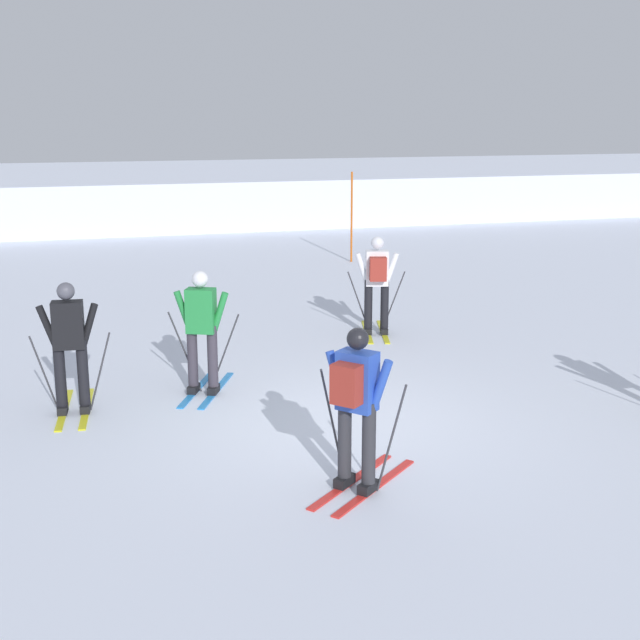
{
  "coord_description": "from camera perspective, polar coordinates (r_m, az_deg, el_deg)",
  "views": [
    {
      "loc": [
        -3.04,
        -9.45,
        3.75
      ],
      "look_at": [
        0.27,
        1.81,
        0.9
      ],
      "focal_mm": 48.11,
      "sensor_mm": 36.0,
      "label": 1
    }
  ],
  "objects": [
    {
      "name": "far_snow_ridge",
      "position": [
        31.43,
        -10.84,
        8.03
      ],
      "size": [
        80.0,
        8.64,
        1.6
      ],
      "primitive_type": "cube",
      "color": "silver",
      "rests_on": "ground"
    },
    {
      "name": "ground_plane",
      "position": [
        10.61,
        1.37,
        -7.05
      ],
      "size": [
        120.0,
        120.0,
        0.0
      ],
      "primitive_type": "plane",
      "color": "silver"
    },
    {
      "name": "skier_white",
      "position": [
        14.66,
        3.81,
        2.63
      ],
      "size": [
        0.97,
        1.64,
        1.71
      ],
      "color": "gold",
      "rests_on": "ground"
    },
    {
      "name": "skier_green",
      "position": [
        11.63,
        -7.87,
        -0.59
      ],
      "size": [
        1.0,
        1.61,
        1.71
      ],
      "color": "#237AC6",
      "rests_on": "ground"
    },
    {
      "name": "skier_blue",
      "position": [
        8.54,
        2.41,
        -5.47
      ],
      "size": [
        1.45,
        1.33,
        1.71
      ],
      "color": "red",
      "rests_on": "ground"
    },
    {
      "name": "trail_marker_pole",
      "position": [
        21.99,
        2.12,
        6.85
      ],
      "size": [
        0.05,
        0.05,
        2.29
      ],
      "primitive_type": "cylinder",
      "color": "#C65614",
      "rests_on": "ground"
    },
    {
      "name": "skier_black",
      "position": [
        11.21,
        -16.32,
        -1.57
      ],
      "size": [
        1.0,
        1.63,
        1.71
      ],
      "color": "gold",
      "rests_on": "ground"
    }
  ]
}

